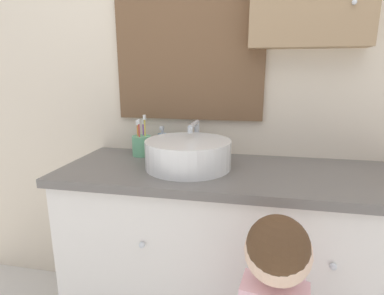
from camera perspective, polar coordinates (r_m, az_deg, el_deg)
wall_back at (r=1.47m, az=10.13°, el=16.22°), size 3.20×0.18×2.50m
vanity_counter at (r=1.43m, az=8.07°, el=-20.19°), size 1.48×0.52×0.83m
sink_basin at (r=1.26m, az=-0.66°, el=-1.08°), size 0.36×0.41×0.18m
toothbrush_holder at (r=1.47m, az=-9.58°, el=0.48°), size 0.09×0.09×0.20m
soap_dispenser at (r=1.48m, az=-5.59°, el=0.81°), size 0.05×0.05×0.14m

